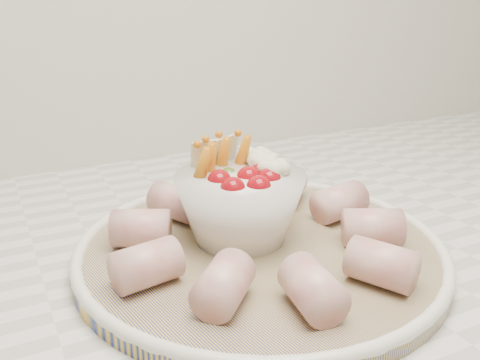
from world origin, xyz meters
name	(u,v)px	position (x,y,z in m)	size (l,w,h in m)	color
serving_platter	(260,249)	(-0.14, 1.38, 0.93)	(0.42, 0.42, 0.02)	navy
veggie_bowl	(241,202)	(-0.15, 1.41, 0.97)	(0.13, 0.13, 0.10)	white
cured_meat_rolls	(260,228)	(-0.14, 1.38, 0.95)	(0.29, 0.30, 0.04)	#BE5758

